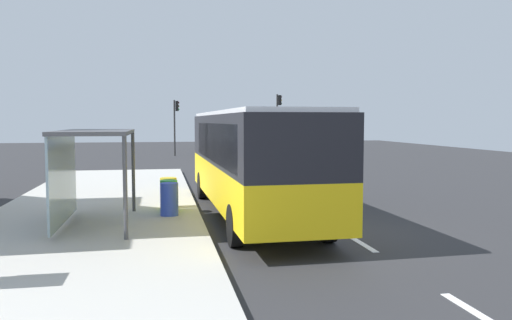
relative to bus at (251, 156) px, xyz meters
name	(u,v)px	position (x,y,z in m)	size (l,w,h in m)	color
ground_plane	(246,177)	(1.71, 11.24, -1.86)	(56.00, 92.00, 0.04)	#2D2D30
sidewalk_platform	(89,224)	(-4.69, -0.76, -1.75)	(6.20, 30.00, 0.18)	beige
lane_stripe_seg_0	(485,318)	(1.96, -8.76, -1.84)	(0.16, 2.20, 0.01)	silver
lane_stripe_seg_1	(358,241)	(1.96, -3.76, -1.84)	(0.16, 2.20, 0.01)	silver
lane_stripe_seg_2	(302,207)	(1.96, 1.24, -1.84)	(0.16, 2.20, 0.01)	silver
lane_stripe_seg_3	(270,188)	(1.96, 6.24, -1.84)	(0.16, 2.20, 0.01)	silver
lane_stripe_seg_4	(250,176)	(1.96, 11.24, -1.84)	(0.16, 2.20, 0.01)	silver
lane_stripe_seg_5	(236,168)	(1.96, 16.24, -1.84)	(0.16, 2.20, 0.01)	silver
lane_stripe_seg_6	(226,162)	(1.96, 21.24, -1.84)	(0.16, 2.20, 0.01)	silver
lane_stripe_seg_7	(218,157)	(1.96, 26.24, -1.84)	(0.16, 2.20, 0.01)	silver
bus	(251,156)	(0.00, 0.00, 0.00)	(2.71, 11.05, 3.21)	yellow
white_van	(258,144)	(3.91, 19.44, -0.50)	(2.19, 5.27, 2.30)	white
sedan_near	(234,144)	(4.01, 31.35, -1.05)	(1.89, 4.43, 1.52)	black
sedan_far	(225,141)	(4.01, 38.07, -1.05)	(2.05, 4.50, 1.52)	navy
recycling_bin_blue	(169,199)	(-2.49, -0.40, -1.19)	(0.52, 0.52, 0.95)	blue
recycling_bin_green	(169,196)	(-2.49, 0.30, -1.19)	(0.52, 0.52, 0.95)	green
recycling_bin_yellow	(168,193)	(-2.49, 1.00, -1.19)	(0.52, 0.52, 0.95)	yellow
traffic_light_near_side	(278,115)	(7.21, 27.34, 1.59)	(0.49, 0.28, 5.18)	#2D2D2D
traffic_light_far_side	(176,119)	(-1.38, 28.14, 1.27)	(0.49, 0.28, 4.66)	#2D2D2D
bus_shelter	(84,153)	(-4.70, -1.38, 0.25)	(1.80, 4.00, 2.50)	#4C4C51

